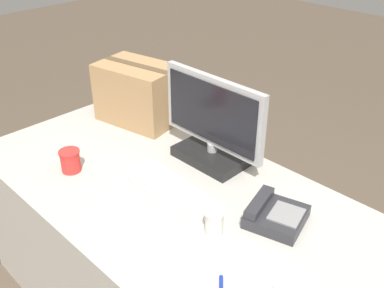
% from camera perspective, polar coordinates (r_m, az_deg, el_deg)
% --- Properties ---
extents(office_desk, '(1.80, 0.90, 0.73)m').
position_cam_1_polar(office_desk, '(2.03, -2.17, -14.25)').
color(office_desk, beige).
rests_on(office_desk, ground_plane).
extents(monitor, '(0.52, 0.21, 0.39)m').
position_cam_1_polar(monitor, '(1.90, 2.62, 2.06)').
color(monitor, black).
rests_on(monitor, office_desk).
extents(keyboard, '(0.46, 0.19, 0.03)m').
position_cam_1_polar(keyboard, '(1.77, -2.86, -5.84)').
color(keyboard, silver).
rests_on(keyboard, office_desk).
extents(desk_phone, '(0.24, 0.24, 0.07)m').
position_cam_1_polar(desk_phone, '(1.65, 10.45, -8.83)').
color(desk_phone, '#2D2D33').
rests_on(desk_phone, office_desk).
extents(paper_cup_left, '(0.09, 0.09, 0.10)m').
position_cam_1_polar(paper_cup_left, '(1.95, -15.19, -2.06)').
color(paper_cup_left, red).
rests_on(paper_cup_left, office_desk).
extents(paper_cup_right, '(0.07, 0.07, 0.09)m').
position_cam_1_polar(paper_cup_right, '(1.57, 2.82, -9.91)').
color(paper_cup_right, white).
rests_on(paper_cup_right, office_desk).
extents(cardboard_box, '(0.43, 0.32, 0.30)m').
position_cam_1_polar(cardboard_box, '(2.26, -6.85, 6.43)').
color(cardboard_box, tan).
rests_on(cardboard_box, office_desk).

